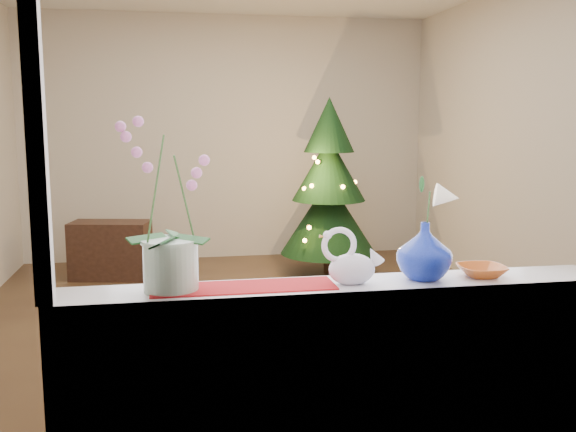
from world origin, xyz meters
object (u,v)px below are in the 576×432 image
orchid_pot (169,205)px  paperweight (428,272)px  blue_vase (425,247)px  amber_dish (482,272)px  swan (352,257)px  side_table (111,250)px  xmas_tree (329,186)px

orchid_pot → paperweight: 1.04m
blue_vase → amber_dish: (0.25, -0.01, -0.11)m
swan → side_table: swan is taller
swan → blue_vase: 0.31m
orchid_pot → side_table: orchid_pot is taller
side_table → paperweight: bearing=-57.2°
orchid_pot → blue_vase: 1.02m
blue_vase → swan: bearing=-175.5°
orchid_pot → blue_vase: orchid_pot is taller
swan → blue_vase: bearing=6.0°
swan → xmas_tree: (0.88, 3.91, -0.14)m
orchid_pot → paperweight: bearing=-2.4°
xmas_tree → paperweight: bearing=-98.3°
blue_vase → amber_dish: bearing=-1.4°
swan → paperweight: size_ratio=3.39×
swan → xmas_tree: 4.01m
paperweight → xmas_tree: bearing=81.7°
orchid_pot → paperweight: size_ratio=8.73×
orchid_pot → xmas_tree: bearing=68.0°
swan → blue_vase: size_ratio=0.95×
blue_vase → side_table: 4.42m
orchid_pot → xmas_tree: size_ratio=0.36×
paperweight → amber_dish: size_ratio=0.45×
swan → paperweight: 0.32m
blue_vase → paperweight: (0.00, -0.04, -0.10)m
paperweight → xmas_tree: 3.97m
orchid_pot → xmas_tree: 4.21m
xmas_tree → orchid_pot: bearing=-112.0°
orchid_pot → side_table: 4.21m
xmas_tree → swan: bearing=-102.7°
paperweight → blue_vase: bearing=91.0°
side_table → amber_dish: bearing=-54.1°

